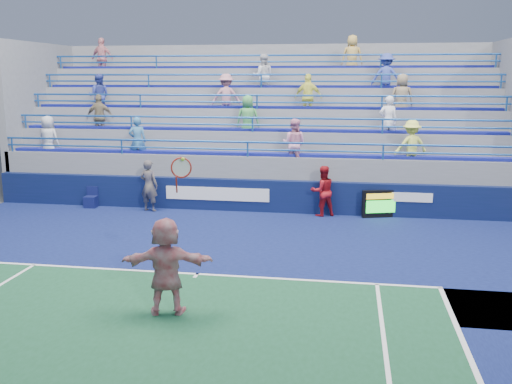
% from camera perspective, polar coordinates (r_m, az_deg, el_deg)
% --- Properties ---
extents(ground, '(120.00, 120.00, 0.00)m').
position_cam_1_polar(ground, '(13.45, -5.90, -8.24)').
color(ground, '#333538').
extents(sponsor_wall, '(18.00, 0.32, 1.10)m').
position_cam_1_polar(sponsor_wall, '(19.42, -0.93, -0.34)').
color(sponsor_wall, '#0A1639').
rests_on(sponsor_wall, ground).
extents(bleacher_stand, '(18.00, 5.61, 6.13)m').
position_cam_1_polar(bleacher_stand, '(22.93, 0.73, 4.01)').
color(bleacher_stand, slate).
rests_on(bleacher_stand, ground).
extents(serve_speed_board, '(1.30, 0.53, 0.92)m').
position_cam_1_polar(serve_speed_board, '(18.99, 12.49, -1.17)').
color(serve_speed_board, black).
rests_on(serve_speed_board, ground).
extents(judge_chair, '(0.44, 0.44, 0.73)m').
position_cam_1_polar(judge_chair, '(20.84, -16.16, -0.87)').
color(judge_chair, '#0D1342').
rests_on(judge_chair, ground).
extents(tennis_player, '(1.85, 0.86, 3.08)m').
position_cam_1_polar(tennis_player, '(11.14, -8.96, -7.31)').
color(tennis_player, silver).
rests_on(tennis_player, ground).
extents(line_judge, '(0.72, 0.55, 1.78)m').
position_cam_1_polar(line_judge, '(19.69, -10.66, 0.63)').
color(line_judge, '#141838').
rests_on(line_judge, ground).
extents(ball_girl, '(1.01, 0.92, 1.68)m').
position_cam_1_polar(ball_girl, '(18.81, 6.67, 0.09)').
color(ball_girl, '#A2121A').
rests_on(ball_girl, ground).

